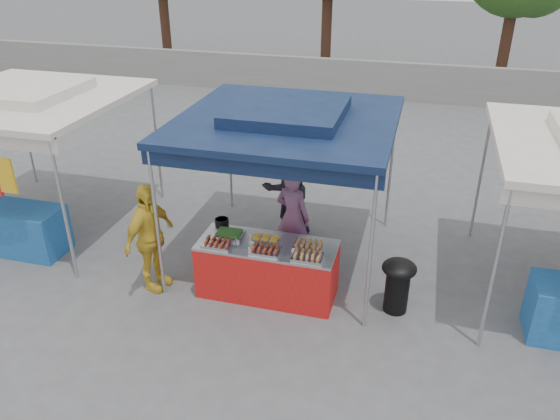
% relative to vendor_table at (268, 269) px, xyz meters
% --- Properties ---
extents(ground_plane, '(80.00, 80.00, 0.00)m').
position_rel_vendor_table_xyz_m(ground_plane, '(0.00, 0.10, -0.43)').
color(ground_plane, '#545557').
extents(back_wall, '(40.00, 0.25, 1.20)m').
position_rel_vendor_table_xyz_m(back_wall, '(0.00, 11.10, 0.17)').
color(back_wall, slate).
rests_on(back_wall, ground_plane).
extents(main_canopy, '(3.20, 3.20, 2.57)m').
position_rel_vendor_table_xyz_m(main_canopy, '(0.00, 1.07, 1.94)').
color(main_canopy, '#B0B1B7').
rests_on(main_canopy, ground_plane).
extents(neighbor_stall_left, '(3.20, 3.20, 2.57)m').
position_rel_vendor_table_xyz_m(neighbor_stall_left, '(-4.50, 0.67, 1.18)').
color(neighbor_stall_left, '#B0B1B7').
rests_on(neighbor_stall_left, ground_plane).
extents(vendor_table, '(2.00, 0.80, 0.85)m').
position_rel_vendor_table_xyz_m(vendor_table, '(0.00, 0.00, 0.00)').
color(vendor_table, '#B61513').
rests_on(vendor_table, ground_plane).
extents(food_tray_fl, '(0.42, 0.30, 0.07)m').
position_rel_vendor_table_xyz_m(food_tray_fl, '(-0.66, -0.24, 0.46)').
color(food_tray_fl, '#BCBCC1').
rests_on(food_tray_fl, vendor_table).
extents(food_tray_fm, '(0.42, 0.30, 0.07)m').
position_rel_vendor_table_xyz_m(food_tray_fm, '(0.05, -0.23, 0.46)').
color(food_tray_fm, '#BCBCC1').
rests_on(food_tray_fm, vendor_table).
extents(food_tray_fr, '(0.42, 0.30, 0.07)m').
position_rel_vendor_table_xyz_m(food_tray_fr, '(0.65, -0.24, 0.46)').
color(food_tray_fr, '#BCBCC1').
rests_on(food_tray_fr, vendor_table).
extents(food_tray_bl, '(0.42, 0.30, 0.07)m').
position_rel_vendor_table_xyz_m(food_tray_bl, '(-0.61, 0.07, 0.46)').
color(food_tray_bl, '#BCBCC1').
rests_on(food_tray_bl, vendor_table).
extents(food_tray_bm, '(0.42, 0.30, 0.07)m').
position_rel_vendor_table_xyz_m(food_tray_bm, '(-0.04, 0.08, 0.46)').
color(food_tray_bm, '#BCBCC1').
rests_on(food_tray_bm, vendor_table).
extents(food_tray_br, '(0.42, 0.30, 0.07)m').
position_rel_vendor_table_xyz_m(food_tray_br, '(0.59, 0.05, 0.46)').
color(food_tray_br, '#BCBCC1').
rests_on(food_tray_br, vendor_table).
extents(cooking_pot, '(0.21, 0.21, 0.12)m').
position_rel_vendor_table_xyz_m(cooking_pot, '(-0.81, 0.33, 0.49)').
color(cooking_pot, black).
rests_on(cooking_pot, vendor_table).
extents(skewer_cup, '(0.09, 0.09, 0.11)m').
position_rel_vendor_table_xyz_m(skewer_cup, '(-0.15, -0.27, 0.48)').
color(skewer_cup, '#B0B1B7').
rests_on(skewer_cup, vendor_table).
extents(wok_burner, '(0.49, 0.49, 0.82)m').
position_rel_vendor_table_xyz_m(wok_burner, '(1.88, 0.09, 0.06)').
color(wok_burner, black).
rests_on(wok_burner, ground_plane).
extents(crate_left, '(0.47, 0.33, 0.28)m').
position_rel_vendor_table_xyz_m(crate_left, '(-0.47, 0.69, -0.28)').
color(crate_left, '#123799').
rests_on(crate_left, ground_plane).
extents(crate_right, '(0.45, 0.31, 0.27)m').
position_rel_vendor_table_xyz_m(crate_right, '(0.32, 0.77, -0.29)').
color(crate_right, '#123799').
rests_on(crate_right, ground_plane).
extents(crate_stacked, '(0.43, 0.30, 0.26)m').
position_rel_vendor_table_xyz_m(crate_stacked, '(0.32, 0.77, -0.03)').
color(crate_stacked, '#123799').
rests_on(crate_stacked, crate_right).
extents(vendor_woman, '(0.67, 0.53, 1.60)m').
position_rel_vendor_table_xyz_m(vendor_woman, '(0.13, 0.98, 0.38)').
color(vendor_woman, '#815278').
rests_on(vendor_woman, ground_plane).
extents(helper_man, '(1.12, 1.10, 1.83)m').
position_rel_vendor_table_xyz_m(helper_man, '(-0.20, 1.86, 0.49)').
color(helper_man, black).
rests_on(helper_man, ground_plane).
extents(customer_person, '(0.63, 1.06, 1.70)m').
position_rel_vendor_table_xyz_m(customer_person, '(-1.70, -0.29, 0.43)').
color(customer_person, gold).
rests_on(customer_person, ground_plane).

